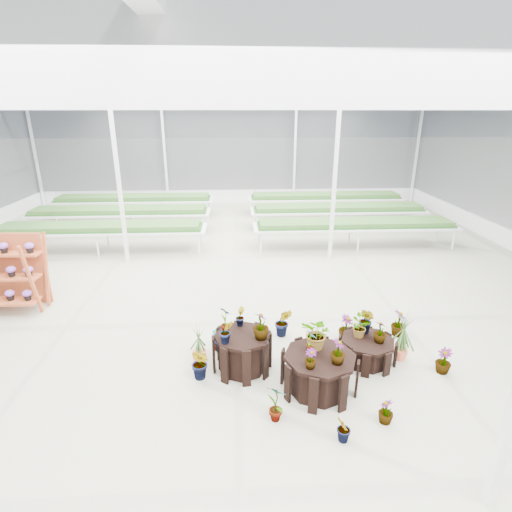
{
  "coord_description": "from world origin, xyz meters",
  "views": [
    {
      "loc": [
        0.19,
        -7.15,
        4.2
      ],
      "look_at": [
        0.61,
        0.75,
        1.3
      ],
      "focal_mm": 28.0,
      "sensor_mm": 36.0,
      "label": 1
    }
  ],
  "objects_px": {
    "plinth_mid": "(319,372)",
    "shelf_rack": "(5,275)",
    "plinth_tall": "(242,352)",
    "plinth_low": "(367,350)"
  },
  "relations": [
    {
      "from": "plinth_mid",
      "to": "shelf_rack",
      "type": "height_order",
      "value": "shelf_rack"
    },
    {
      "from": "plinth_mid",
      "to": "shelf_rack",
      "type": "bearing_deg",
      "value": 154.13
    },
    {
      "from": "plinth_tall",
      "to": "shelf_rack",
      "type": "distance_m",
      "value": 5.7
    },
    {
      "from": "plinth_low",
      "to": "plinth_mid",
      "type": "bearing_deg",
      "value": -145.01
    },
    {
      "from": "plinth_mid",
      "to": "shelf_rack",
      "type": "relative_size",
      "value": 0.7
    },
    {
      "from": "plinth_tall",
      "to": "plinth_mid",
      "type": "xyz_separation_m",
      "value": [
        1.2,
        -0.6,
        -0.02
      ]
    },
    {
      "from": "plinth_low",
      "to": "shelf_rack",
      "type": "height_order",
      "value": "shelf_rack"
    },
    {
      "from": "plinth_tall",
      "to": "shelf_rack",
      "type": "xyz_separation_m",
      "value": [
        -5.11,
        2.46,
        0.51
      ]
    },
    {
      "from": "shelf_rack",
      "to": "plinth_tall",
      "type": "bearing_deg",
      "value": -22.88
    },
    {
      "from": "plinth_low",
      "to": "shelf_rack",
      "type": "bearing_deg",
      "value": 162.11
    }
  ]
}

